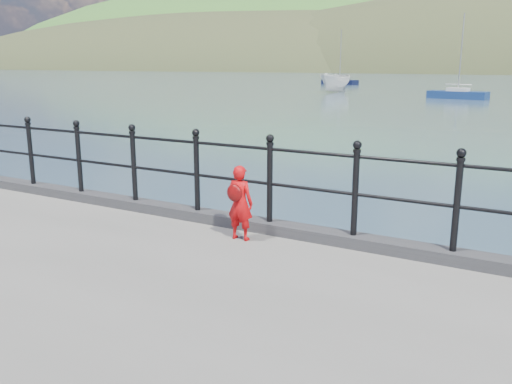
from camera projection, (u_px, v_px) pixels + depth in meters
The scene contains 7 objects.
ground at pixel (238, 287), 8.08m from camera, with size 600.00×600.00×0.00m, color #2D4251.
kerb at pixel (232, 220), 7.70m from camera, with size 60.00×0.30×0.15m, color #28282B.
railing at pixel (232, 169), 7.53m from camera, with size 18.11×0.11×1.20m.
child at pixel (240, 202), 7.00m from camera, with size 0.37×0.31×0.99m.
launch_white at pixel (336, 83), 59.69m from camera, with size 2.07×5.51×2.13m, color white.
sailboat_left at pixel (340, 82), 81.08m from camera, with size 5.92×3.08×8.10m.
sailboat_port at pixel (458, 95), 49.31m from camera, with size 5.42×2.47×7.69m.
Camera 1 is at (3.94, -6.41, 3.27)m, focal length 38.00 mm.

